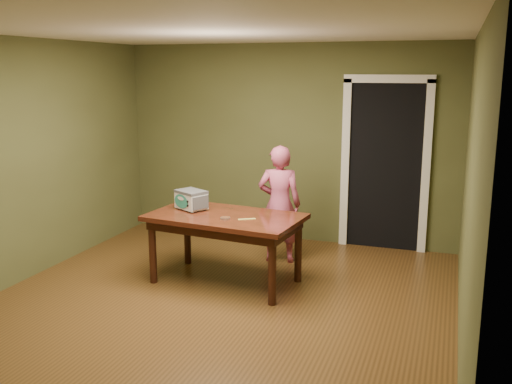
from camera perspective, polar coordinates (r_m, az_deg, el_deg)
floor at (r=5.66m, az=-4.34°, el=-11.42°), size 5.00×5.00×0.00m
room_shell at (r=5.22m, az=-4.64°, el=6.03°), size 4.52×5.02×2.61m
doorway at (r=7.66m, az=13.03°, el=2.79°), size 1.10×0.66×2.25m
dining_table at (r=6.08m, az=-3.09°, el=-3.22°), size 1.68×1.06×0.75m
toy_oven at (r=6.30m, az=-6.50°, el=-0.71°), size 0.40×0.36×0.21m
baking_pan at (r=5.88m, az=-3.08°, el=-2.63°), size 0.10×0.10×0.02m
spatula at (r=5.86m, az=-0.92°, el=-2.73°), size 0.17×0.11×0.01m
child at (r=6.74m, az=2.36°, el=-1.22°), size 0.56×0.42×1.40m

